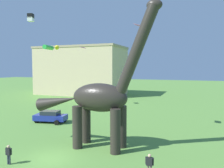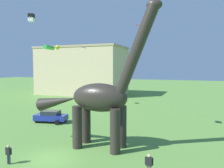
# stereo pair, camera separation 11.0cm
# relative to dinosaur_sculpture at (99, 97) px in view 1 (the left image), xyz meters

# --- Properties ---
(ground_plane) EXTENTS (240.00, 240.00, 0.00)m
(ground_plane) POSITION_rel_dinosaur_sculpture_xyz_m (-2.45, -3.76, -4.55)
(ground_plane) COLOR #5B8E3D
(dinosaur_sculpture) EXTENTS (12.04, 2.55, 12.58)m
(dinosaur_sculpture) POSITION_rel_dinosaur_sculpture_xyz_m (0.00, 0.00, 0.00)
(dinosaur_sculpture) COLOR #2D2823
(dinosaur_sculpture) RESTS_ON ground_plane
(parked_sedan_left) EXTENTS (4.47, 2.59, 1.55)m
(parked_sedan_left) POSITION_rel_dinosaur_sculpture_xyz_m (-9.83, 6.19, -3.74)
(parked_sedan_left) COLOR navy
(parked_sedan_left) RESTS_ON ground_plane
(person_far_spectator) EXTENTS (0.57, 0.25, 1.52)m
(person_far_spectator) POSITION_rel_dinosaur_sculpture_xyz_m (5.38, -3.79, -3.63)
(person_far_spectator) COLOR #6B6056
(person_far_spectator) RESTS_ON ground_plane
(person_photographer) EXTENTS (0.55, 0.24, 1.47)m
(person_photographer) POSITION_rel_dinosaur_sculpture_xyz_m (-4.77, -5.73, -3.66)
(person_photographer) COLOR #2D3347
(person_photographer) RESTS_ON ground_plane
(kite_apex) EXTENTS (1.10, 1.10, 1.26)m
(kite_apex) POSITION_rel_dinosaur_sculpture_xyz_m (-18.24, 12.70, 10.97)
(kite_apex) COLOR black
(kite_trailing) EXTENTS (1.04, 1.40, 0.31)m
(kite_trailing) POSITION_rel_dinosaur_sculpture_xyz_m (2.09, 6.03, 7.19)
(kite_trailing) COLOR pink
(kite_far_right) EXTENTS (2.74, 3.08, 0.88)m
(kite_far_right) POSITION_rel_dinosaur_sculpture_xyz_m (-18.78, 18.52, 6.53)
(kite_far_right) COLOR green
(kite_near_high) EXTENTS (1.62, 1.78, 0.26)m
(kite_near_high) POSITION_rel_dinosaur_sculpture_xyz_m (-11.52, 18.22, 6.27)
(kite_near_high) COLOR purple
(background_building_block) EXTENTS (23.11, 12.14, 12.72)m
(background_building_block) POSITION_rel_dinosaur_sculpture_xyz_m (-21.67, 35.98, 1.82)
(background_building_block) COLOR #CCB78E
(background_building_block) RESTS_ON ground_plane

